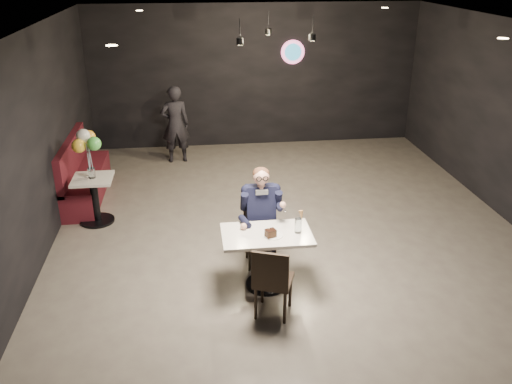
{
  "coord_description": "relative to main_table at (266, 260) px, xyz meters",
  "views": [
    {
      "loc": [
        -1.41,
        -7.0,
        3.86
      ],
      "look_at": [
        -0.61,
        -0.6,
        1.04
      ],
      "focal_mm": 38.0,
      "sensor_mm": 36.0,
      "label": 1
    }
  ],
  "objects": [
    {
      "name": "wall_sign",
      "position": [
        1.36,
        5.67,
        1.62
      ],
      "size": [
        0.5,
        0.06,
        0.5
      ],
      "primitive_type": null,
      "color": "pink",
      "rests_on": "floor"
    },
    {
      "name": "mint_leaf",
      "position": [
        0.06,
        -0.11,
        0.47
      ],
      "size": [
        0.06,
        0.04,
        0.01
      ],
      "primitive_type": "ellipsoid",
      "color": "#2C862B",
      "rests_on": "cake_slice"
    },
    {
      "name": "balloon_bunch",
      "position": [
        -2.39,
        2.11,
        0.84
      ],
      "size": [
        0.38,
        0.38,
        0.63
      ],
      "primitive_type": "cube",
      "color": "yellow",
      "rests_on": "balloon_vase"
    },
    {
      "name": "floor",
      "position": [
        0.56,
        1.2,
        -0.38
      ],
      "size": [
        9.0,
        9.0,
        0.0
      ],
      "primitive_type": "plane",
      "color": "slate",
      "rests_on": "ground"
    },
    {
      "name": "dessert_plate",
      "position": [
        0.07,
        -0.08,
        0.38
      ],
      "size": [
        0.22,
        0.22,
        0.01
      ],
      "primitive_type": "cylinder",
      "color": "white",
      "rests_on": "main_table"
    },
    {
      "name": "passerby",
      "position": [
        -1.17,
        4.75,
        0.4
      ],
      "size": [
        0.61,
        0.44,
        1.56
      ],
      "primitive_type": "imported",
      "rotation": [
        0.0,
        0.0,
        3.26
      ],
      "color": "black",
      "rests_on": "floor"
    },
    {
      "name": "cake_slice",
      "position": [
        0.03,
        -0.11,
        0.43
      ],
      "size": [
        0.14,
        0.13,
        0.08
      ],
      "primitive_type": "cube",
      "rotation": [
        0.0,
        0.0,
        0.35
      ],
      "color": "black",
      "rests_on": "dessert_plate"
    },
    {
      "name": "seated_man",
      "position": [
        0.0,
        0.55,
        0.34
      ],
      "size": [
        0.6,
        0.8,
        1.44
      ],
      "primitive_type": "cube",
      "color": "black",
      "rests_on": "floor"
    },
    {
      "name": "chair_near",
      "position": [
        0.0,
        -0.57,
        0.09
      ],
      "size": [
        0.55,
        0.58,
        0.92
      ],
      "primitive_type": "cube",
      "rotation": [
        0.0,
        0.0,
        -0.36
      ],
      "color": "black",
      "rests_on": "floor"
    },
    {
      "name": "balloon_vase",
      "position": [
        -2.39,
        2.11,
        0.45
      ],
      "size": [
        0.11,
        0.11,
        0.16
      ],
      "primitive_type": "cylinder",
      "color": "silver",
      "rests_on": "side_table"
    },
    {
      "name": "pendant_lights",
      "position": [
        0.56,
        3.2,
        2.51
      ],
      "size": [
        1.4,
        1.2,
        0.36
      ],
      "primitive_type": "cube",
      "color": "black",
      "rests_on": "floor"
    },
    {
      "name": "booth_bench",
      "position": [
        -2.69,
        3.11,
        0.15
      ],
      "size": [
        0.53,
        2.11,
        1.05
      ],
      "primitive_type": "cube",
      "color": "#430E19",
      "rests_on": "floor"
    },
    {
      "name": "sundae_glass",
      "position": [
        0.38,
        -0.02,
        0.47
      ],
      "size": [
        0.08,
        0.08,
        0.19
      ],
      "primitive_type": "cylinder",
      "color": "silver",
      "rests_on": "main_table"
    },
    {
      "name": "side_table",
      "position": [
        -2.39,
        2.11,
        0.0
      ],
      "size": [
        0.6,
        0.6,
        0.75
      ],
      "primitive_type": "cube",
      "color": "white",
      "rests_on": "floor"
    },
    {
      "name": "chair_far",
      "position": [
        0.0,
        0.55,
        0.09
      ],
      "size": [
        0.42,
        0.46,
        0.92
      ],
      "primitive_type": "cube",
      "color": "black",
      "rests_on": "floor"
    },
    {
      "name": "wafer_cone",
      "position": [
        0.42,
        -0.04,
        0.61
      ],
      "size": [
        0.07,
        0.07,
        0.12
      ],
      "primitive_type": "cone",
      "rotation": [
        0.0,
        0.0,
        0.26
      ],
      "color": "tan",
      "rests_on": "sundae_glass"
    },
    {
      "name": "main_table",
      "position": [
        0.0,
        0.0,
        0.0
      ],
      "size": [
        1.1,
        0.7,
        0.75
      ],
      "primitive_type": "cube",
      "color": "white",
      "rests_on": "floor"
    }
  ]
}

